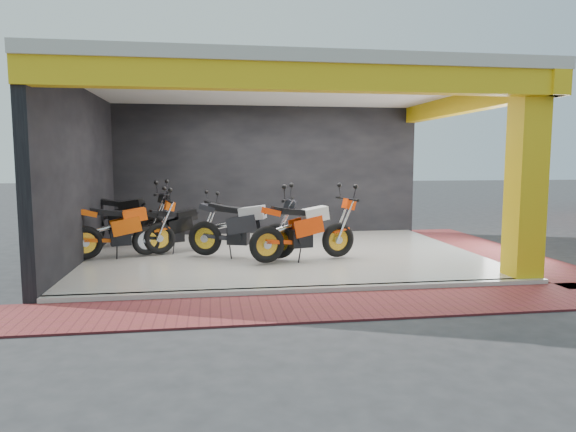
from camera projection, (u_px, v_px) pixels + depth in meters
name	position (u px, v px, depth m)	size (l,w,h in m)	color
ground	(299.00, 278.00, 9.02)	(80.00, 80.00, 0.00)	#2D2D30
showroom_floor	(283.00, 255.00, 10.98)	(8.00, 6.00, 0.10)	silver
showroom_ceiling	(283.00, 86.00, 10.59)	(8.40, 6.40, 0.20)	beige
back_wall	(267.00, 172.00, 13.84)	(8.20, 0.20, 3.50)	black
left_wall	(79.00, 176.00, 10.19)	(0.20, 6.20, 3.50)	black
corner_column	(526.00, 179.00, 8.64)	(0.50, 0.50, 3.50)	yellow
header_beam_front	(311.00, 78.00, 7.68)	(8.40, 0.30, 0.40)	yellow
header_beam_right	(464.00, 104.00, 11.21)	(0.30, 6.40, 0.40)	yellow
floor_kerb	(310.00, 290.00, 8.01)	(8.00, 0.20, 0.10)	silver
paver_front	(321.00, 306.00, 7.25)	(9.00, 1.40, 0.03)	maroon
paver_right	(492.00, 251.00, 11.69)	(1.40, 7.00, 0.03)	maroon
moto_hero	(338.00, 223.00, 10.27)	(2.36, 0.87, 1.44)	#EA3C09
moto_row_a	(278.00, 224.00, 10.11)	(2.37, 0.88, 1.45)	black
moto_row_b	(205.00, 222.00, 11.24)	(2.03, 0.75, 1.24)	black
moto_row_c	(159.00, 223.00, 10.62)	(2.22, 0.82, 1.35)	#DC4E09
moto_row_d	(154.00, 215.00, 11.62)	(2.40, 0.89, 1.46)	black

